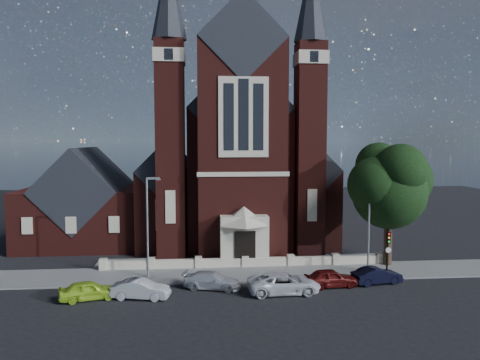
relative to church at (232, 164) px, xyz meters
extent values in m
plane|color=black|center=(0.00, -7.94, -8.19)|extent=(120.00, 120.00, 0.00)
cube|color=slate|center=(0.00, -18.44, -8.19)|extent=(60.00, 5.00, 0.12)
cube|color=slate|center=(0.00, -14.44, -8.19)|extent=(26.00, 3.00, 0.14)
cube|color=#BBB294|center=(0.00, -16.44, -8.19)|extent=(24.00, 0.40, 0.90)
cube|color=#481713|center=(0.00, 2.06, -1.19)|extent=(10.00, 30.00, 14.00)
cube|color=black|center=(0.00, 2.06, 5.81)|extent=(10.00, 30.20, 10.00)
cube|color=#481713|center=(-7.50, 1.06, -4.19)|extent=(5.00, 26.00, 8.00)
cube|color=#481713|center=(7.50, 1.06, -4.19)|extent=(5.00, 26.00, 8.00)
cube|color=black|center=(-7.50, 1.06, -0.19)|extent=(5.01, 26.20, 5.01)
cube|color=black|center=(7.50, 1.06, -0.19)|extent=(5.01, 26.20, 5.01)
cube|color=#481713|center=(0.00, -13.44, 1.81)|extent=(8.00, 3.00, 20.00)
cube|color=black|center=(0.00, -13.44, 11.81)|extent=(8.00, 3.20, 8.00)
cube|color=#BBB294|center=(0.00, -14.99, 4.81)|extent=(4.40, 0.15, 7.00)
cube|color=black|center=(0.00, -15.06, 5.01)|extent=(0.90, 0.08, 6.20)
cube|color=#BBB294|center=(0.00, -15.44, -5.99)|extent=(4.20, 2.00, 4.40)
cube|color=black|center=(0.00, -16.49, -6.59)|extent=(1.80, 0.12, 3.20)
cone|color=#BBB294|center=(0.00, -15.44, -3.79)|extent=(4.60, 4.60, 1.60)
cube|color=#481713|center=(-6.50, -12.44, 1.81)|extent=(2.60, 2.60, 20.00)
cube|color=#BBB294|center=(-6.50, -12.44, 10.31)|extent=(2.80, 2.80, 1.20)
cube|color=#481713|center=(6.50, -12.44, 1.81)|extent=(2.60, 2.60, 20.00)
cube|color=#BBB294|center=(6.50, -12.44, 10.31)|extent=(2.80, 2.80, 1.20)
cube|color=#481713|center=(-16.00, -4.94, -5.19)|extent=(12.00, 12.00, 6.00)
cube|color=black|center=(-16.00, -4.94, -2.19)|extent=(8.49, 12.20, 8.49)
cylinder|color=black|center=(12.50, -16.94, -5.69)|extent=(0.70, 0.70, 5.00)
sphere|color=black|center=(12.50, -16.94, -1.69)|extent=(6.40, 6.40, 6.40)
sphere|color=black|center=(12.90, -18.14, 0.31)|extent=(4.40, 4.40, 4.40)
cylinder|color=gray|center=(-8.00, -18.94, -4.19)|extent=(0.16, 0.16, 8.00)
cube|color=gray|center=(-7.50, -18.94, -0.19)|extent=(1.00, 0.15, 0.18)
cube|color=gray|center=(-7.10, -18.94, -0.27)|extent=(0.35, 0.22, 0.12)
cylinder|color=gray|center=(10.00, -18.94, -4.19)|extent=(0.16, 0.16, 8.00)
cube|color=gray|center=(10.50, -18.94, -0.19)|extent=(1.00, 0.15, 0.18)
cube|color=gray|center=(10.90, -18.94, -0.27)|extent=(0.35, 0.22, 0.12)
cylinder|color=black|center=(11.00, -20.44, -6.19)|extent=(0.14, 0.14, 4.00)
cube|color=black|center=(11.00, -20.59, -4.89)|extent=(0.28, 0.22, 0.90)
sphere|color=red|center=(11.00, -20.72, -4.59)|extent=(0.14, 0.14, 0.14)
sphere|color=#CC8C0C|center=(11.00, -20.72, -4.89)|extent=(0.14, 0.14, 0.14)
sphere|color=#0C9919|center=(11.00, -20.72, -5.19)|extent=(0.14, 0.14, 0.14)
imported|color=#ADDA2B|center=(-11.57, -23.64, -7.52)|extent=(4.17, 2.53, 1.33)
imported|color=#AEB2B6|center=(-8.00, -23.73, -7.52)|extent=(4.21, 2.10, 1.33)
imported|color=#B4B6BC|center=(-2.98, -21.97, -7.56)|extent=(4.61, 2.82, 1.25)
imported|color=white|center=(2.12, -23.47, -7.46)|extent=(5.33, 2.60, 1.46)
imported|color=#510F0E|center=(5.89, -22.34, -7.50)|extent=(4.15, 1.99, 1.37)
imported|color=black|center=(9.62, -21.88, -7.55)|extent=(4.08, 2.08, 1.28)
camera|label=1|loc=(-3.90, -55.87, 2.74)|focal=35.00mm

